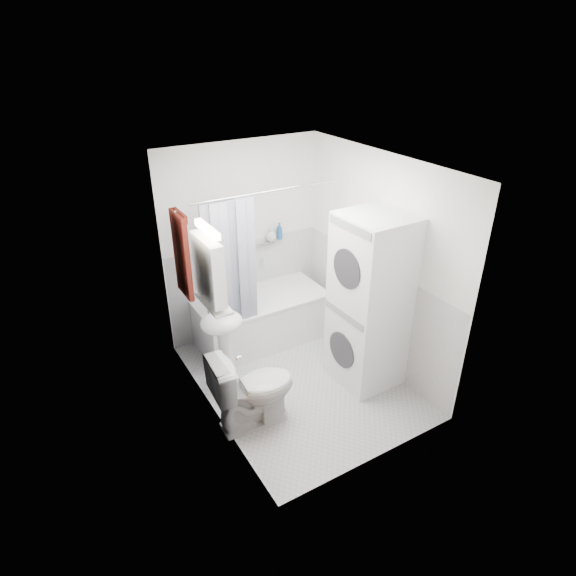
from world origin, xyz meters
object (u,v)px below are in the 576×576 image
sink (223,335)px  toilet (253,389)px  washer_dryer (370,302)px  bathtub (262,317)px

sink → toilet: size_ratio=1.27×
washer_dryer → toilet: bearing=179.9°
bathtub → toilet: (-0.75, -1.24, 0.07)m
sink → washer_dryer: bearing=-21.8°
sink → toilet: (0.03, -0.59, -0.30)m
bathtub → toilet: size_ratio=1.92×
washer_dryer → toilet: 1.50m
sink → washer_dryer: (1.43, -0.57, 0.25)m
toilet → bathtub: bearing=-27.1°
washer_dryer → bathtub: bearing=117.1°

